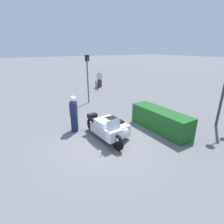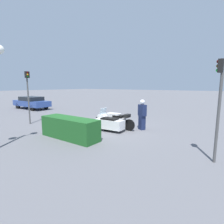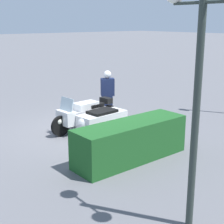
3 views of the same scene
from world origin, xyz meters
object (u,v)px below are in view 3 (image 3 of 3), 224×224
Objects in this scene: police_motorcycle at (92,118)px; twin_lamp_post at (200,45)px; hedge_bush_curbside at (131,141)px; officer_rider at (108,93)px.

twin_lamp_post reaches higher than police_motorcycle.
twin_lamp_post is at bearing 66.82° from hedge_bush_curbside.
twin_lamp_post is at bearing 1.74° from officer_rider.
hedge_bush_curbside is at bearing -113.18° from twin_lamp_post.
police_motorcycle is at bearing -103.53° from hedge_bush_curbside.
twin_lamp_post is at bearing 67.27° from police_motorcycle.
officer_rider is 0.43× the size of twin_lamp_post.
police_motorcycle reaches higher than hedge_bush_curbside.
officer_rider reaches higher than hedge_bush_curbside.
officer_rider is 7.36m from twin_lamp_post.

